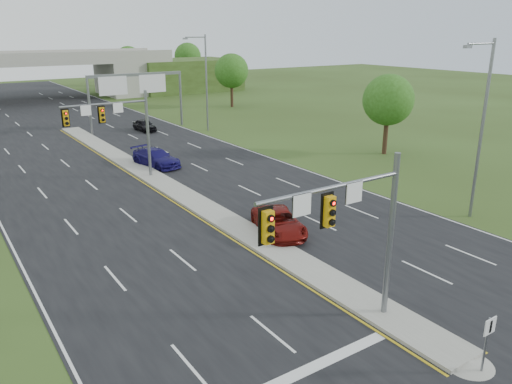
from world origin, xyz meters
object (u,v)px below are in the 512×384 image
Objects in this scene: car_far_a at (279,222)px; car_far_b at (156,158)px; overpass at (20,80)px; keep_right_sign at (488,336)px; sign_gantry at (135,86)px; signal_mast_far at (119,122)px; signal_mast_near at (352,222)px; car_far_c at (145,125)px.

car_far_b is at bearing 108.00° from car_far_a.
car_far_b is (1.75, -52.08, -2.77)m from overpass.
overpass is (0.00, 84.53, 2.04)m from keep_right_sign.
sign_gantry reaches higher than car_far_b.
car_far_b is (4.01, 2.99, -3.94)m from signal_mast_far.
keep_right_sign is (2.26, -4.45, -3.21)m from signal_mast_near.
signal_mast_far is 16.30m from car_far_a.
signal_mast_far is 6.37m from car_far_b.
car_far_a is (3.88, 9.69, -4.02)m from signal_mast_near.
car_far_b is 16.81m from car_far_c.
sign_gantry is at bearing 65.89° from signal_mast_far.
keep_right_sign is at bearing -63.06° from signal_mast_near.
signal_mast_far is 1.33× the size of car_far_b.
keep_right_sign is 84.55m from overpass.
car_far_b is at bearing -88.08° from overpass.
car_far_a is at bearing -88.68° from overpass.
car_far_c is (7.09, 48.39, -0.82)m from keep_right_sign.
car_far_a is at bearing 83.48° from keep_right_sign.
sign_gantry is at bearing 78.75° from signal_mast_near.
sign_gantry is 18.26m from car_far_b.
signal_mast_far is at bearing 90.00° from signal_mast_near.
car_far_c is (5.34, 15.94, -0.08)m from car_far_b.
keep_right_sign is 14.25m from car_far_a.
signal_mast_far is 3.18× the size of keep_right_sign.
keep_right_sign is at bearing -101.53° from car_far_c.
signal_mast_near reaches higher than keep_right_sign.
sign_gantry is 2.34× the size of car_far_a.
signal_mast_far is at bearing -114.11° from sign_gantry.
signal_mast_far is at bearing 122.64° from car_far_a.
signal_mast_far is at bearing -155.73° from car_far_b.
car_far_c is at bearing 63.73° from signal_mast_far.
signal_mast_far is 29.71m from keep_right_sign.
car_far_c is (9.35, 43.94, -4.03)m from signal_mast_near.
signal_mast_near is 1.41× the size of car_far_a.
car_far_a reaches higher than car_far_c.
car_far_b is at bearing -106.18° from sign_gantry.
overpass is (2.26, 80.07, -1.17)m from signal_mast_near.
car_far_a is at bearing -75.78° from signal_mast_far.
overpass reaches higher than car_far_a.
signal_mast_near is 80.11m from overpass.
signal_mast_far is at bearing -92.35° from overpass.
car_far_c is (9.35, 18.94, -4.03)m from signal_mast_far.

